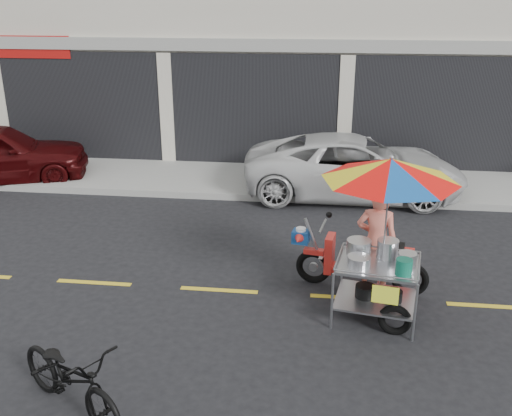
# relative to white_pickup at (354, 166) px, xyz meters

# --- Properties ---
(ground) EXTENTS (90.00, 90.00, 0.00)m
(ground) POSITION_rel_white_pickup_xyz_m (-0.21, -4.70, -0.67)
(ground) COLOR black
(sidewalk) EXTENTS (45.00, 3.00, 0.15)m
(sidewalk) POSITION_rel_white_pickup_xyz_m (-0.21, 0.80, -0.60)
(sidewalk) COLOR gray
(sidewalk) RESTS_ON ground
(centerline) EXTENTS (42.00, 0.10, 0.01)m
(centerline) POSITION_rel_white_pickup_xyz_m (-0.21, -4.70, -0.67)
(centerline) COLOR gold
(centerline) RESTS_ON ground
(white_pickup) EXTENTS (4.87, 2.31, 1.34)m
(white_pickup) POSITION_rel_white_pickup_xyz_m (0.00, 0.00, 0.00)
(white_pickup) COLOR silver
(white_pickup) RESTS_ON ground
(near_bicycle) EXTENTS (1.77, 1.43, 0.90)m
(near_bicycle) POSITION_rel_white_pickup_xyz_m (-3.28, -7.56, -0.22)
(near_bicycle) COLOR black
(near_bicycle) RESTS_ON ground
(food_vendor_rig) EXTENTS (2.34, 2.14, 2.35)m
(food_vendor_rig) POSITION_rel_white_pickup_xyz_m (0.12, -4.88, 0.81)
(food_vendor_rig) COLOR black
(food_vendor_rig) RESTS_ON ground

